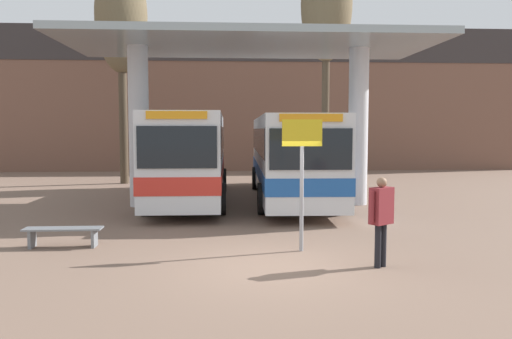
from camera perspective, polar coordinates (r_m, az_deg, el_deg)
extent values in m
plane|color=#755B4C|center=(10.32, 1.51, -10.91)|extent=(100.00, 100.00, 0.00)
cube|color=brown|center=(33.29, -1.96, 8.00)|extent=(40.00, 0.50, 9.46)
cube|color=#332D2D|center=(33.69, -1.98, 14.12)|extent=(40.00, 0.58, 2.27)
cylinder|color=silver|center=(18.30, -13.24, 4.76)|extent=(0.72, 0.72, 5.70)
cylinder|color=silver|center=(18.67, 11.59, 4.78)|extent=(0.72, 0.72, 5.70)
cube|color=#93A3A8|center=(18.31, -0.71, 14.21)|extent=(12.93, 5.76, 0.24)
cube|color=silver|center=(19.29, -7.46, 1.77)|extent=(2.45, 10.34, 2.97)
cube|color=black|center=(19.27, -7.48, 3.45)|extent=(2.49, 9.93, 0.95)
cube|color=red|center=(19.34, -7.44, -0.20)|extent=(2.49, 10.38, 0.53)
cube|color=black|center=(14.10, -9.01, 2.53)|extent=(2.23, 0.07, 1.19)
cube|color=orange|center=(14.10, -9.06, 6.18)|extent=(1.70, 0.05, 0.22)
cylinder|color=black|center=(16.38, -12.47, -3.38)|extent=(0.28, 1.03, 1.03)
cylinder|color=black|center=(16.17, -3.95, -3.38)|extent=(0.28, 1.03, 1.03)
cylinder|color=black|center=(22.33, -10.00, -1.23)|extent=(0.28, 1.03, 1.03)
cylinder|color=black|center=(22.18, -3.77, -1.21)|extent=(0.28, 1.03, 1.03)
cube|color=silver|center=(19.81, 3.85, 1.76)|extent=(2.83, 11.84, 2.89)
cube|color=black|center=(19.79, 3.86, 3.35)|extent=(2.86, 11.37, 0.92)
cube|color=#1E519E|center=(19.86, 3.84, -0.11)|extent=(2.87, 11.88, 0.52)
cube|color=black|center=(13.92, 6.29, 2.32)|extent=(2.31, 0.12, 1.16)
cube|color=orange|center=(13.92, 6.32, 5.91)|extent=(1.76, 0.10, 0.22)
cylinder|color=black|center=(16.21, 0.68, -3.35)|extent=(0.31, 1.04, 1.03)
cylinder|color=black|center=(16.51, 9.44, -3.26)|extent=(0.31, 1.04, 1.03)
cylinder|color=black|center=(23.05, -0.08, -0.97)|extent=(0.31, 1.04, 1.03)
cylinder|color=black|center=(23.26, 6.12, -0.95)|extent=(0.31, 1.04, 1.03)
cube|color=slate|center=(12.60, -21.19, -6.33)|extent=(1.79, 0.44, 0.04)
cube|color=slate|center=(12.88, -24.23, -7.23)|extent=(0.07, 0.37, 0.42)
cube|color=slate|center=(12.45, -17.99, -7.45)|extent=(0.07, 0.37, 0.42)
cylinder|color=gray|center=(11.32, 5.24, -3.38)|extent=(0.09, 0.09, 2.39)
cube|color=gold|center=(11.21, 5.29, 4.20)|extent=(0.90, 0.06, 0.60)
cylinder|color=black|center=(10.35, 13.76, -8.50)|extent=(0.18, 0.18, 0.88)
cylinder|color=black|center=(10.47, 14.33, -8.35)|extent=(0.18, 0.18, 0.88)
cube|color=maroon|center=(10.26, 14.13, -4.03)|extent=(0.54, 0.48, 0.73)
sphere|color=#89664C|center=(10.20, 14.19, -1.43)|extent=(0.20, 0.20, 0.20)
cylinder|color=maroon|center=(10.04, 13.12, -4.16)|extent=(0.13, 0.13, 0.62)
cylinder|color=maroon|center=(10.48, 15.11, -3.83)|extent=(0.13, 0.13, 0.62)
cylinder|color=#473A2B|center=(26.25, -14.93, 5.90)|extent=(0.42, 0.42, 6.84)
ellipsoid|color=brown|center=(26.84, -15.16, 16.59)|extent=(2.58, 2.58, 5.68)
cylinder|color=#473A2B|center=(25.72, 7.93, 6.70)|extent=(0.38, 0.38, 7.44)
ellipsoid|color=brown|center=(26.45, 8.06, 18.19)|extent=(2.57, 2.57, 5.65)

